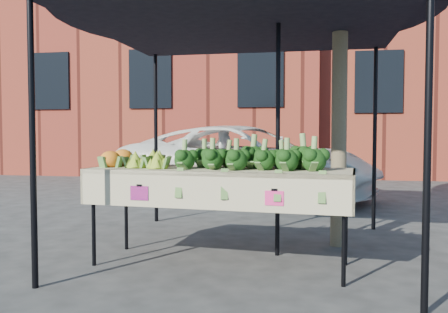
% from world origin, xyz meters
% --- Properties ---
extents(ground, '(90.00, 90.00, 0.00)m').
position_xyz_m(ground, '(0.00, 0.00, 0.00)').
color(ground, '#28282A').
extents(table, '(2.46, 0.99, 0.90)m').
position_xyz_m(table, '(0.07, -0.09, 0.45)').
color(table, beige).
rests_on(table, ground).
extents(canopy, '(3.16, 3.16, 2.74)m').
position_xyz_m(canopy, '(0.21, 0.46, 1.37)').
color(canopy, black).
rests_on(canopy, ground).
extents(broccoli_heap, '(1.38, 0.58, 0.28)m').
position_xyz_m(broccoli_heap, '(0.34, -0.06, 1.04)').
color(broccoli_heap, black).
rests_on(broccoli_heap, table).
extents(romanesco_cluster, '(0.44, 0.58, 0.21)m').
position_xyz_m(romanesco_cluster, '(-0.60, -0.05, 1.01)').
color(romanesco_cluster, '#A4B433').
rests_on(romanesco_cluster, table).
extents(cauliflower_pair, '(0.24, 0.44, 0.19)m').
position_xyz_m(cauliflower_pair, '(-0.97, -0.02, 1.00)').
color(cauliflower_pair, orange).
rests_on(cauliflower_pair, table).
extents(vehicle, '(1.93, 2.55, 4.92)m').
position_xyz_m(vehicle, '(-0.36, 4.43, 2.46)').
color(vehicle, white).
rests_on(vehicle, ground).
extents(street_tree, '(2.40, 2.40, 4.73)m').
position_xyz_m(street_tree, '(1.18, 0.91, 2.36)').
color(street_tree, '#1E4C14').
rests_on(street_tree, ground).
extents(building_left, '(12.00, 8.00, 9.00)m').
position_xyz_m(building_left, '(-5.00, 12.00, 4.50)').
color(building_left, maroon).
rests_on(building_left, ground).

